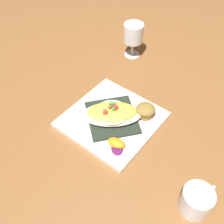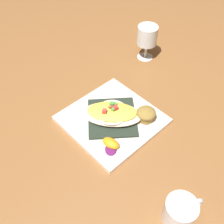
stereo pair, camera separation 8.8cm
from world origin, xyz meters
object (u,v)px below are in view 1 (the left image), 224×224
at_px(gratin_dish, 112,113).
at_px(muffin, 146,110).
at_px(square_plate, 112,119).
at_px(coffee_mug, 196,201).
at_px(stemmed_glass, 133,35).
at_px(orange_garnish, 116,144).

height_order(gratin_dish, muffin, gratin_dish).
distance_m(square_plate, coffee_mug, 0.37).
bearing_deg(muffin, stemmed_glass, -48.86).
relative_size(muffin, coffee_mug, 0.60).
distance_m(muffin, stemmed_glass, 0.37).
distance_m(gratin_dish, coffee_mug, 0.37).
relative_size(square_plate, stemmed_glass, 2.00).
height_order(gratin_dish, coffee_mug, coffee_mug).
xyz_separation_m(square_plate, muffin, (-0.08, -0.08, 0.03)).
xyz_separation_m(orange_garnish, coffee_mug, (-0.27, 0.02, 0.01)).
bearing_deg(gratin_dish, muffin, -136.07).
bearing_deg(orange_garnish, coffee_mug, 174.84).
bearing_deg(coffee_mug, stemmed_glass, -41.95).
height_order(square_plate, stemmed_glass, stemmed_glass).
bearing_deg(coffee_mug, gratin_dish, -16.94).
bearing_deg(gratin_dish, square_plate, 135.82).
distance_m(square_plate, stemmed_glass, 0.40).
bearing_deg(muffin, coffee_mug, 145.69).
relative_size(square_plate, orange_garnish, 4.03).
relative_size(gratin_dish, muffin, 3.46).
bearing_deg(stemmed_glass, coffee_mug, 138.05).
xyz_separation_m(gratin_dish, stemmed_glass, (0.16, -0.35, 0.06)).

